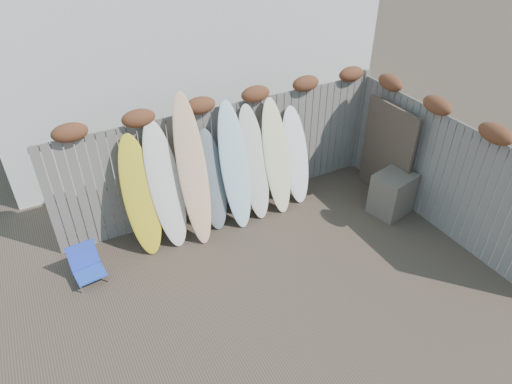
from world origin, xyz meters
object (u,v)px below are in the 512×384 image
wooden_crate (392,193)px  lattice_panel (387,152)px  beach_chair (86,264)px  surfboard_0 (140,196)px

wooden_crate → lattice_panel: 0.79m
beach_chair → wooden_crate: size_ratio=0.73×
wooden_crate → surfboard_0: surfboard_0 is taller
beach_chair → surfboard_0: surfboard_0 is taller
beach_chair → lattice_panel: lattice_panel is taller
surfboard_0 → wooden_crate: bearing=-14.1°
wooden_crate → surfboard_0: (-4.21, 1.19, 0.58)m
wooden_crate → lattice_panel: lattice_panel is taller
lattice_panel → surfboard_0: (-4.44, 0.65, 0.06)m
beach_chair → wooden_crate: wooden_crate is taller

